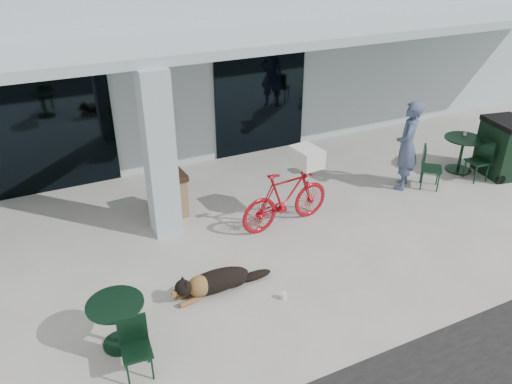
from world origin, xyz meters
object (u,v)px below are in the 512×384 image
cafe_table_far (461,154)px  wheeled_bin (504,148)px  bicycle (286,198)px  trash_receptacle (172,195)px  cafe_chair_far_a (431,168)px  cafe_chair_far_b (478,161)px  person (407,146)px  dog (217,280)px  cafe_table_near (118,324)px  cafe_chair_near (136,350)px

cafe_table_far → wheeled_bin: bearing=-36.9°
bicycle → trash_receptacle: bearing=48.9°
cafe_chair_far_a → wheeled_bin: 1.97m
cafe_table_far → cafe_chair_far_b: bearing=-93.3°
cafe_table_far → person: person is taller
bicycle → dog: (-1.93, -1.28, -0.37)m
cafe_table_near → bicycle: bearing=26.5°
dog → cafe_table_near: size_ratio=1.61×
cafe_chair_far_b → wheeled_bin: bearing=93.6°
cafe_table_far → cafe_chair_far_a: 1.30m
cafe_table_far → cafe_chair_far_a: bearing=-164.1°
person → trash_receptacle: size_ratio=2.15×
trash_receptacle → wheeled_bin: 7.58m
cafe_chair_near → cafe_table_far: (8.35, 2.77, -0.00)m
cafe_chair_far_a → person: 0.79m
bicycle → cafe_table_far: bicycle is taller
cafe_chair_near → cafe_table_far: 8.80m
cafe_chair_far_a → cafe_chair_far_b: size_ratio=1.02×
wheeled_bin → cafe_table_far: bearing=153.5°
dog → wheeled_bin: 7.61m
cafe_chair_near → cafe_chair_far_b: (8.32, 2.25, 0.05)m
bicycle → wheeled_bin: size_ratio=1.46×
bicycle → wheeled_bin: wheeled_bin is taller
cafe_table_far → cafe_chair_far_b: cafe_chair_far_b is taller
bicycle → person: 3.14m
bicycle → person: bearing=-90.9°
trash_receptacle → wheeled_bin: wheeled_bin is taller
cafe_chair_far_b → person: size_ratio=0.47×
cafe_chair_far_a → cafe_table_far: bearing=-32.8°
bicycle → cafe_table_near: (-3.57, -1.78, -0.22)m
cafe_table_far → trash_receptacle: bearing=172.0°
person → cafe_chair_far_a: bearing=109.4°
cafe_chair_far_a → trash_receptacle: (-5.47, 1.30, -0.02)m
person → trash_receptacle: person is taller
bicycle → cafe_chair_far_b: (4.85, -0.17, -0.11)m
bicycle → person: size_ratio=0.97×
dog → cafe_chair_near: size_ratio=1.50×
bicycle → cafe_chair_near: bicycle is taller
cafe_chair_near → cafe_chair_far_b: bearing=19.3°
cafe_chair_far_a → person: bearing=103.2°
trash_receptacle → cafe_table_far: bearing=-8.0°
dog → trash_receptacle: (0.09, 2.58, 0.25)m
bicycle → cafe_chair_far_b: bearing=-98.0°
dog → cafe_table_near: 1.72m
cafe_table_near → cafe_chair_near: size_ratio=0.93×
cafe_table_near → cafe_chair_far_a: 7.42m
person → bicycle: bearing=-37.4°
dog → trash_receptacle: bearing=82.4°
wheeled_bin → cafe_chair_near: bearing=-155.8°
bicycle → cafe_chair_near: bearing=118.9°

